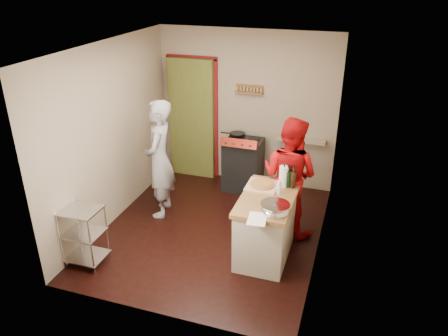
{
  "coord_description": "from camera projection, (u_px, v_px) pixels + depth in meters",
  "views": [
    {
      "loc": [
        1.82,
        -5.02,
        3.5
      ],
      "look_at": [
        0.18,
        0.0,
        1.02
      ],
      "focal_mm": 35.0,
      "sensor_mm": 36.0,
      "label": 1
    }
  ],
  "objects": [
    {
      "name": "back_wall",
      "position": [
        211.0,
        115.0,
        7.55
      ],
      "size": [
        3.0,
        0.44,
        2.6
      ],
      "color": "gray",
      "rests_on": "ground"
    },
    {
      "name": "person_stripe",
      "position": [
        159.0,
        159.0,
        6.4
      ],
      "size": [
        0.57,
        0.73,
        1.79
      ],
      "primitive_type": "imported",
      "rotation": [
        0.0,
        0.0,
        -1.34
      ],
      "color": "silver",
      "rests_on": "ground"
    },
    {
      "name": "stove",
      "position": [
        243.0,
        164.0,
        7.34
      ],
      "size": [
        0.6,
        0.63,
        1.0
      ],
      "color": "black",
      "rests_on": "ground"
    },
    {
      "name": "island",
      "position": [
        267.0,
        224.0,
        5.63
      ],
      "size": [
        0.67,
        1.27,
        1.16
      ],
      "color": "#B7B09C",
      "rests_on": "ground"
    },
    {
      "name": "ceiling",
      "position": [
        210.0,
        46.0,
        5.21
      ],
      "size": [
        3.0,
        3.5,
        0.02
      ],
      "primitive_type": "cube",
      "color": "white",
      "rests_on": "back_wall"
    },
    {
      "name": "person_red",
      "position": [
        289.0,
        176.0,
        6.0
      ],
      "size": [
        0.99,
        0.88,
        1.7
      ],
      "primitive_type": "imported",
      "rotation": [
        0.0,
        0.0,
        2.8
      ],
      "color": "#AF0B0E",
      "rests_on": "ground"
    },
    {
      "name": "floor",
      "position": [
        212.0,
        230.0,
        6.32
      ],
      "size": [
        3.5,
        3.5,
        0.0
      ],
      "primitive_type": "plane",
      "color": "black",
      "rests_on": "ground"
    },
    {
      "name": "right_wall",
      "position": [
        326.0,
        162.0,
        5.34
      ],
      "size": [
        0.04,
        3.5,
        2.6
      ],
      "primitive_type": "cube",
      "color": "gray",
      "rests_on": "ground"
    },
    {
      "name": "left_wall",
      "position": [
        112.0,
        135.0,
        6.19
      ],
      "size": [
        0.04,
        3.5,
        2.6
      ],
      "primitive_type": "cube",
      "color": "gray",
      "rests_on": "ground"
    },
    {
      "name": "wire_shelving",
      "position": [
        84.0,
        233.0,
        5.46
      ],
      "size": [
        0.48,
        0.4,
        0.8
      ],
      "color": "silver",
      "rests_on": "ground"
    }
  ]
}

